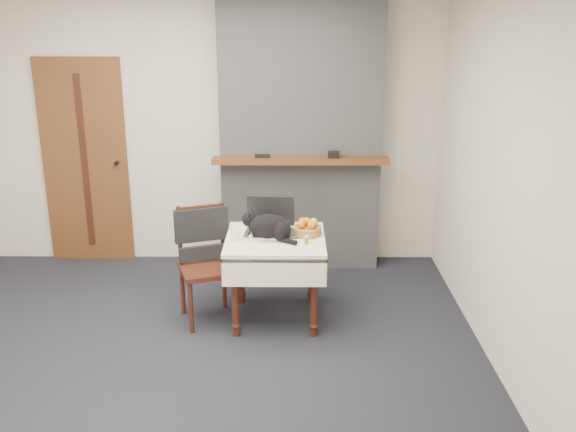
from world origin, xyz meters
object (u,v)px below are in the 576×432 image
at_px(fruit_basket, 307,228).
at_px(chair, 204,247).
at_px(door, 85,162).
at_px(pill_bottle, 306,240).
at_px(cat, 270,227).
at_px(laptop, 270,224).
at_px(cream_jar, 235,236).
at_px(side_table, 275,251).

xyz_separation_m(fruit_basket, chair, (-0.83, -0.02, -0.16)).
xyz_separation_m(door, pill_bottle, (2.13, -1.49, -0.27)).
bearing_deg(door, cat, -36.69).
bearing_deg(fruit_basket, laptop, 171.53).
relative_size(cat, fruit_basket, 1.96).
relative_size(laptop, pill_bottle, 6.16).
bearing_deg(chair, cream_jar, -45.11).
height_order(laptop, cream_jar, laptop).
bearing_deg(pill_bottle, cat, 158.74).
xyz_separation_m(side_table, chair, (-0.58, 0.06, 0.01)).
bearing_deg(side_table, chair, 174.30).
height_order(laptop, fruit_basket, laptop).
bearing_deg(fruit_basket, pill_bottle, -92.25).
bearing_deg(chair, side_table, -25.43).
xyz_separation_m(laptop, cream_jar, (-0.27, -0.18, -0.03)).
relative_size(door, side_table, 2.56).
xyz_separation_m(laptop, chair, (-0.53, -0.06, -0.18)).
bearing_deg(cat, chair, -175.74).
bearing_deg(cat, laptop, 106.06).
distance_m(cat, fruit_basket, 0.32).
xyz_separation_m(cat, chair, (-0.53, 0.09, -0.20)).
relative_size(pill_bottle, fruit_basket, 0.29).
relative_size(laptop, fruit_basket, 1.77).
height_order(door, fruit_basket, door).
bearing_deg(chair, cat, -29.44).
distance_m(cream_jar, fruit_basket, 0.58).
distance_m(door, cat, 2.31).
bearing_deg(cat, pill_bottle, -7.28).
xyz_separation_m(cream_jar, chair, (-0.26, 0.12, -0.14)).
bearing_deg(door, fruit_basket, -30.68).
height_order(side_table, cat, cat).
bearing_deg(cream_jar, fruit_basket, 13.98).
xyz_separation_m(laptop, cat, (0.01, -0.15, 0.03)).
bearing_deg(fruit_basket, chair, -178.92).
bearing_deg(side_table, cat, -141.10).
distance_m(pill_bottle, chair, 0.85).
distance_m(laptop, cat, 0.15).
bearing_deg(side_table, cream_jar, -167.90).
height_order(side_table, chair, chair).
xyz_separation_m(side_table, laptop, (-0.05, 0.12, 0.18)).
height_order(door, pill_bottle, door).
bearing_deg(side_table, laptop, 112.00).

